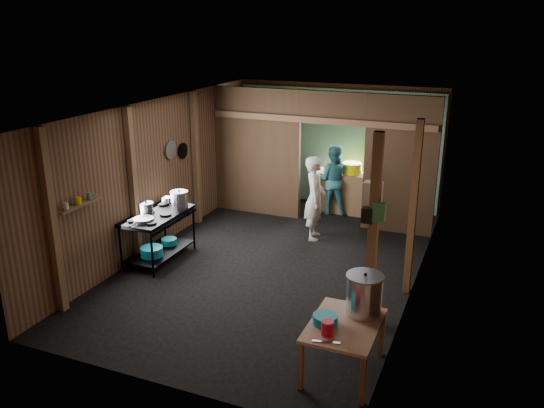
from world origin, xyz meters
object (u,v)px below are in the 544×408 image
at_px(gas_range, 159,237).
at_px(prep_table, 343,348).
at_px(stock_pot, 364,295).
at_px(cook, 315,198).
at_px(stove_pot_large, 179,200).
at_px(pink_bucket, 327,328).
at_px(yellow_tub, 352,168).

bearing_deg(gas_range, prep_table, -26.61).
height_order(stock_pot, cook, cook).
xyz_separation_m(stove_pot_large, stock_pot, (3.68, -1.97, -0.10)).
height_order(pink_bucket, yellow_tub, yellow_tub).
bearing_deg(cook, yellow_tub, -23.99).
distance_m(gas_range, prep_table, 4.15).
bearing_deg(gas_range, stove_pot_large, 68.45).
height_order(gas_range, cook, cook).
distance_m(prep_table, yellow_tub, 5.64).
distance_m(stove_pot_large, stock_pot, 4.18).
distance_m(gas_range, cook, 2.87).
relative_size(prep_table, pink_bucket, 6.36).
xyz_separation_m(yellow_tub, cook, (-0.25, -1.66, -0.18)).
bearing_deg(pink_bucket, stove_pot_large, 143.04).
bearing_deg(prep_table, stock_pot, 66.37).
xyz_separation_m(gas_range, prep_table, (3.71, -1.86, -0.10)).
bearing_deg(prep_table, gas_range, 153.39).
bearing_deg(yellow_tub, stove_pot_large, -124.81).
distance_m(prep_table, cook, 4.13).
distance_m(stove_pot_large, pink_bucket, 4.30).
bearing_deg(stove_pot_large, cook, 37.58).
height_order(stove_pot_large, yellow_tub, stove_pot_large).
relative_size(gas_range, yellow_tub, 3.47).
bearing_deg(yellow_tub, stock_pot, -73.79).
xyz_separation_m(prep_table, yellow_tub, (-1.35, 5.44, 0.65)).
relative_size(stove_pot_large, yellow_tub, 0.77).
xyz_separation_m(stove_pot_large, cook, (1.94, 1.49, -0.18)).
relative_size(prep_table, yellow_tub, 2.64).
height_order(stock_pot, pink_bucket, stock_pot).
relative_size(stock_pot, cook, 0.33).
relative_size(stock_pot, pink_bucket, 3.07).
relative_size(gas_range, prep_table, 1.32).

